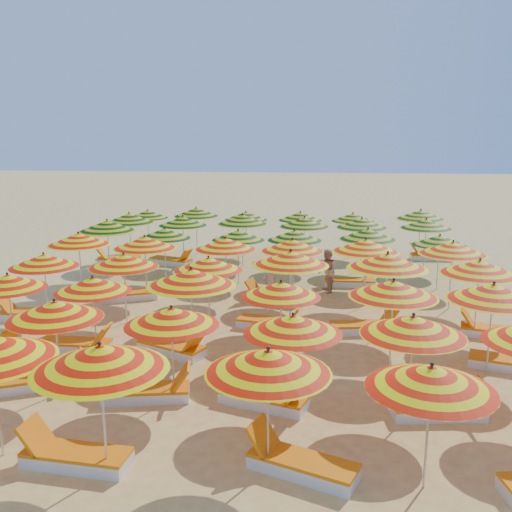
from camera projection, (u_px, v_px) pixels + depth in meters
name	position (u px, v px, depth m)	size (l,w,h in m)	color
ground	(254.00, 313.00, 16.67)	(120.00, 120.00, 0.00)	#F7CD6E
umbrella_2	(100.00, 358.00, 8.42)	(2.37, 2.37, 2.17)	silver
umbrella_3	(268.00, 362.00, 8.54)	(2.29, 2.29, 2.05)	silver
umbrella_4	(431.00, 378.00, 8.12)	(2.28, 2.28, 1.99)	silver
umbrella_7	(55.00, 310.00, 11.18)	(2.15, 2.15, 2.00)	silver
umbrella_8	(171.00, 317.00, 10.93)	(1.91, 1.91, 1.95)	silver
umbrella_9	(293.00, 324.00, 10.46)	(2.25, 2.25, 1.95)	silver
umbrella_10	(413.00, 326.00, 10.22)	(1.97, 1.97, 2.02)	silver
umbrella_12	(8.00, 282.00, 13.59)	(2.24, 2.24, 1.92)	silver
umbrella_13	(93.00, 285.00, 13.36)	(2.20, 2.20, 1.90)	silver
umbrella_14	(191.00, 277.00, 13.04)	(2.20, 2.20, 2.19)	silver
umbrella_15	(281.00, 289.00, 12.88)	(2.07, 2.07, 1.93)	silver
umbrella_16	(393.00, 289.00, 12.45)	(2.19, 2.19, 2.07)	silver
umbrella_17	(493.00, 292.00, 12.17)	(2.21, 2.21, 2.08)	silver
umbrella_18	(44.00, 261.00, 15.60)	(2.40, 2.40, 1.97)	silver
umbrella_19	(124.00, 261.00, 15.41)	(2.32, 2.32, 2.01)	silver
umbrella_20	(208.00, 264.00, 15.28)	(2.11, 2.11, 1.95)	silver
umbrella_21	(291.00, 258.00, 15.09)	(2.66, 2.66, 2.17)	silver
umbrella_22	(387.00, 261.00, 14.59)	(2.58, 2.58, 2.21)	silver
umbrella_23	(480.00, 267.00, 14.32)	(2.27, 2.27, 2.10)	silver
umbrella_24	(79.00, 239.00, 18.11)	(2.60, 2.60, 2.11)	silver
umbrella_25	(145.00, 243.00, 17.63)	(2.20, 2.20, 2.08)	silver
umbrella_26	(226.00, 244.00, 17.72)	(2.37, 2.37, 2.03)	silver
umbrella_27	(292.00, 245.00, 17.36)	(2.34, 2.34, 2.05)	silver
umbrella_28	(366.00, 246.00, 16.94)	(2.45, 2.45, 2.13)	silver
umbrella_29	(453.00, 248.00, 16.69)	(2.59, 2.59, 2.11)	silver
umbrella_30	(107.00, 226.00, 20.10)	(2.27, 2.27, 2.21)	silver
umbrella_31	(164.00, 233.00, 19.93)	(2.33, 2.33, 1.95)	silver
umbrella_32	(238.00, 235.00, 19.64)	(2.12, 2.12, 1.94)	silver
umbrella_33	(295.00, 235.00, 19.45)	(1.98, 1.98, 1.97)	silver
umbrella_34	(368.00, 234.00, 19.16)	(2.29, 2.29, 2.07)	silver
umbrella_35	(440.00, 240.00, 18.87)	(2.03, 2.03, 1.91)	silver
umbrella_36	(129.00, 218.00, 22.38)	(2.29, 2.29, 2.13)	silver
umbrella_37	(183.00, 221.00, 22.30)	(2.34, 2.34, 2.02)	silver
umbrella_38	(243.00, 219.00, 22.12)	(2.55, 2.55, 2.12)	silver
umbrella_39	(304.00, 222.00, 21.84)	(2.23, 2.23, 2.05)	silver
umbrella_40	(362.00, 223.00, 21.40)	(2.37, 2.37, 2.09)	silver
umbrella_41	(426.00, 224.00, 21.40)	(2.40, 2.40, 2.06)	silver
umbrella_42	(148.00, 214.00, 24.96)	(2.03, 2.03, 1.90)	silver
umbrella_43	(196.00, 212.00, 24.38)	(2.16, 2.16, 2.08)	silver
umbrella_44	(246.00, 216.00, 24.18)	(1.84, 1.84, 1.94)	silver
umbrella_45	(300.00, 216.00, 24.00)	(2.27, 2.27, 1.95)	silver
umbrella_46	(353.00, 217.00, 23.93)	(2.31, 2.31, 1.91)	silver
umbrella_47	(421.00, 215.00, 23.27)	(2.68, 2.68, 2.14)	silver
lounger_1	(74.00, 456.00, 9.02)	(1.78, 0.74, 0.69)	white
lounger_2	(300.00, 464.00, 8.81)	(1.82, 1.18, 0.69)	white
lounger_5	(42.00, 380.00, 11.80)	(1.82, 1.26, 0.69)	white
lounger_6	(148.00, 392.00, 11.26)	(1.81, 0.88, 0.69)	white
lounger_7	(266.00, 399.00, 10.98)	(1.83, 1.09, 0.69)	white
lounger_8	(440.00, 408.00, 10.58)	(1.80, 0.82, 0.69)	white
lounger_10	(77.00, 345.00, 13.76)	(1.74, 0.62, 0.69)	white
lounger_11	(173.00, 348.00, 13.56)	(1.82, 1.26, 0.69)	white
lounger_12	(512.00, 363.00, 12.66)	(1.83, 1.07, 0.69)	white
lounger_13	(30.00, 314.00, 16.10)	(1.77, 0.70, 0.69)	white
lounger_14	(271.00, 323.00, 15.33)	(1.82, 0.93, 0.69)	white
lounger_15	(365.00, 327.00, 15.03)	(1.81, 0.89, 0.69)	white
lounger_16	(493.00, 331.00, 14.70)	(1.82, 0.99, 0.69)	white
lounger_17	(128.00, 295.00, 17.98)	(1.82, 1.20, 0.69)	white
lounger_18	(272.00, 298.00, 17.63)	(1.83, 1.06, 0.69)	white
lounger_19	(348.00, 282.00, 19.57)	(1.74, 0.59, 0.69)	white
lounger_20	(118.00, 260.00, 22.99)	(1.82, 1.00, 0.69)	white
lounger_21	(172.00, 261.00, 22.76)	(1.83, 1.13, 0.69)	white
lounger_22	(430.00, 256.00, 23.63)	(1.76, 0.65, 0.69)	white
beachgoer_a	(270.00, 286.00, 17.05)	(0.49, 0.32, 1.35)	tan
beachgoer_b	(327.00, 271.00, 18.69)	(0.70, 0.55, 1.45)	tan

